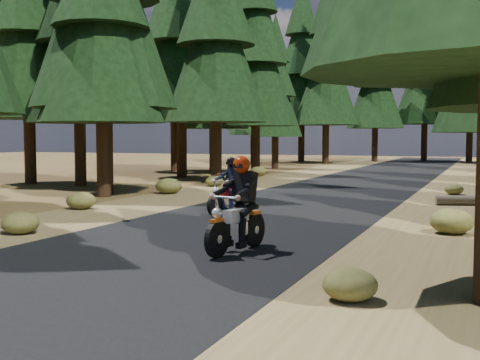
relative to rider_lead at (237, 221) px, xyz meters
name	(u,v)px	position (x,y,z in m)	size (l,w,h in m)	color
ground	(214,234)	(-1.29, 1.77, -0.60)	(120.00, 120.00, 0.00)	#432C18
road	(285,209)	(-1.29, 6.77, -0.59)	(6.00, 100.00, 0.01)	black
shoulder_l	(151,203)	(-5.89, 6.77, -0.59)	(3.20, 100.00, 0.01)	brown
shoulder_r	(449,217)	(3.31, 6.77, -0.59)	(3.20, 100.00, 0.01)	brown
pine_forest	(380,30)	(-1.30, 22.81, 7.30)	(34.59, 55.08, 16.32)	black
understory_shrubs	(317,195)	(-0.90, 8.88, -0.34)	(15.02, 29.28, 0.60)	#474C1E
rider_lead	(237,221)	(0.00, 0.00, 0.00)	(0.91, 2.06, 1.77)	silver
rider_follow	(228,195)	(-2.36, 5.00, -0.06)	(0.95, 1.84, 1.57)	maroon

